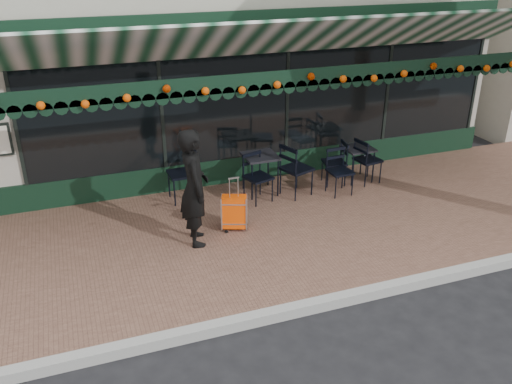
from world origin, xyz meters
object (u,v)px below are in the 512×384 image
object	(u,v)px
cafe_table_b	(260,159)
chair_b_front	(258,178)
suitcase	(234,212)
chair_a_left	(334,163)
chair_a_front	(340,172)
chair_b_right	(297,169)
chair_b_left	(182,174)
chair_a_right	(368,160)
woman	(194,188)
cafe_table_a	(358,151)

from	to	relation	value
cafe_table_b	chair_b_front	distance (m)	0.42
suitcase	chair_a_left	bearing A→B (deg)	45.80
chair_a_front	chair_b_right	world-z (taller)	chair_b_right
chair_b_left	chair_b_right	bearing A→B (deg)	74.10
chair_a_right	chair_b_right	bearing A→B (deg)	83.06
chair_a_right	chair_a_front	world-z (taller)	chair_a_right
cafe_table_b	chair_b_left	world-z (taller)	chair_b_left
woman	chair_b_right	distance (m)	2.44
chair_b_left	chair_b_right	xyz separation A→B (m)	(2.02, -0.49, 0.00)
chair_a_right	suitcase	bearing A→B (deg)	98.29
cafe_table_b	chair_a_left	size ratio (longest dim) A/B	0.87
suitcase	chair_a_right	world-z (taller)	suitcase
chair_a_front	chair_b_front	world-z (taller)	chair_b_front
woman	chair_a_right	bearing A→B (deg)	-67.87
chair_a_front	chair_b_left	bearing A→B (deg)	162.91
chair_b_left	suitcase	bearing A→B (deg)	18.95
suitcase	chair_a_right	xyz separation A→B (m)	(3.01, 0.95, 0.15)
woman	chair_b_right	xyz separation A→B (m)	(2.16, 1.06, -0.42)
chair_a_right	chair_a_left	bearing A→B (deg)	66.97
suitcase	cafe_table_a	world-z (taller)	suitcase
chair_a_left	chair_b_right	world-z (taller)	chair_b_right
woman	suitcase	distance (m)	0.93
chair_a_right	chair_b_right	size ratio (longest dim) A/B	0.90
chair_a_front	cafe_table_b	bearing A→B (deg)	155.86
woman	chair_a_right	distance (m)	3.88
chair_a_left	chair_b_left	distance (m)	2.92
woman	cafe_table_a	world-z (taller)	woman
cafe_table_a	woman	bearing A→B (deg)	-160.06
chair_b_left	chair_b_front	world-z (taller)	chair_b_left
chair_b_front	suitcase	bearing A→B (deg)	-146.33
chair_b_right	chair_b_front	xyz separation A→B (m)	(-0.75, -0.01, -0.06)
cafe_table_a	chair_a_front	xyz separation A→B (m)	(-0.62, -0.46, -0.17)
woman	chair_a_front	xyz separation A→B (m)	(2.93, 0.83, -0.49)
chair_a_right	chair_a_front	distance (m)	0.81
chair_a_right	chair_b_left	bearing A→B (deg)	73.79
cafe_table_a	chair_b_right	bearing A→B (deg)	-170.73
cafe_table_b	chair_b_right	distance (m)	0.69
chair_a_left	chair_a_front	xyz separation A→B (m)	(-0.11, -0.45, 0.00)
suitcase	chair_b_left	bearing A→B (deg)	131.82
chair_b_left	cafe_table_a	bearing A→B (deg)	83.36
chair_a_left	chair_a_front	world-z (taller)	chair_a_front
chair_a_left	chair_a_right	xyz separation A→B (m)	(0.64, -0.16, 0.02)
cafe_table_a	chair_b_right	xyz separation A→B (m)	(-1.39, -0.23, -0.10)
chair_a_right	chair_b_front	bearing A→B (deg)	82.59
chair_b_left	chair_b_right	distance (m)	2.08
woman	chair_a_front	distance (m)	3.09
chair_a_left	chair_b_front	size ratio (longest dim) A/B	0.96
suitcase	chair_a_right	distance (m)	3.16
woman	chair_b_front	size ratio (longest dim) A/B	2.07
woman	chair_a_left	size ratio (longest dim) A/B	2.16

